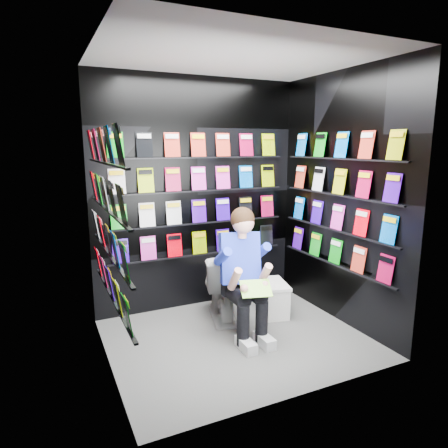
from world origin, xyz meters
name	(u,v)px	position (x,y,z in m)	size (l,w,h in m)	color
floor	(237,339)	(0.00, 0.00, 0.00)	(2.40, 2.40, 0.00)	#565653
ceiling	(239,56)	(0.00, 0.00, 2.60)	(2.40, 2.40, 0.00)	white
wall_back	(198,195)	(0.00, 1.00, 1.30)	(2.40, 0.04, 2.60)	black
wall_front	(303,227)	(0.00, -1.00, 1.30)	(2.40, 0.04, 2.60)	black
wall_left	(102,217)	(-1.20, 0.00, 1.30)	(0.04, 2.00, 2.60)	black
wall_right	(341,200)	(1.20, 0.00, 1.30)	(0.04, 2.00, 2.60)	black
comics_back	(199,195)	(0.00, 0.97, 1.31)	(2.10, 0.06, 1.37)	red
comics_left	(106,216)	(-1.17, 0.00, 1.31)	(0.06, 1.70, 1.37)	red
comics_right	(339,199)	(1.17, 0.00, 1.31)	(0.06, 1.70, 1.37)	red
toilet	(222,285)	(0.08, 0.51, 0.37)	(0.42, 0.75, 0.73)	silver
longbox	(273,299)	(0.64, 0.36, 0.17)	(0.24, 0.44, 0.33)	white
longbox_lid	(274,284)	(0.64, 0.36, 0.35)	(0.27, 0.46, 0.03)	white
reader	(239,259)	(0.08, 0.13, 0.77)	(0.51, 0.75, 1.38)	#2235CA
held_comic	(256,288)	(0.08, -0.22, 0.58)	(0.28, 0.01, 0.19)	#33B561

